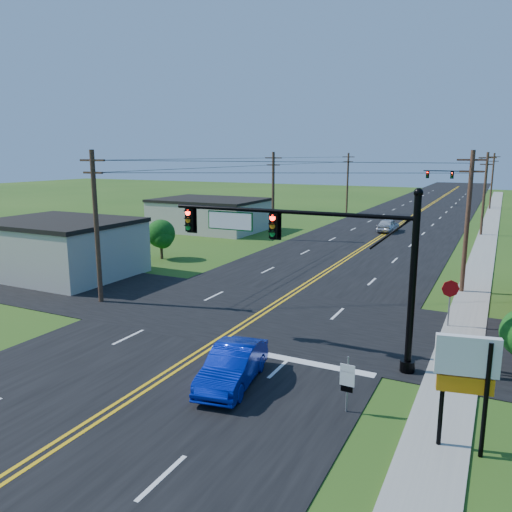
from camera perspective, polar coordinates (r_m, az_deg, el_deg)
The scene contains 20 objects.
ground at distance 18.73m, azimuth -17.09°, elevation -16.74°, with size 260.00×260.00×0.00m, color #274C15.
road_main at distance 63.45m, azimuth 15.50°, elevation 3.20°, with size 16.00×220.00×0.04m, color black.
road_cross at distance 27.87m, azimuth 0.12°, elevation -6.66°, with size 70.00×10.00×0.04m, color black.
sidewalk at distance 52.49m, azimuth 24.66°, elevation 0.93°, with size 2.00×160.00×0.08m, color gray.
signal_mast_main at distance 21.45m, azimuth 5.80°, elevation 0.81°, with size 11.30×0.60×7.48m.
signal_mast_far at distance 92.13m, azimuth 22.04°, elevation 8.08°, with size 10.98×0.60×7.48m.
cream_bldg_near at distance 39.14m, azimuth -21.41°, elevation 0.91°, with size 10.20×8.20×4.10m.
cream_bldg_far at distance 58.87m, azimuth -5.30°, elevation 4.76°, with size 12.20×9.20×3.70m.
utility_pole_left_a at distance 30.64m, azimuth -17.79°, elevation 3.47°, with size 1.80×0.28×9.00m.
utility_pole_left_b at distance 51.49m, azimuth 1.97°, elevation 7.05°, with size 1.80×0.28×9.00m.
utility_pole_left_c at distance 76.84m, azimuth 10.42°, elevation 8.33°, with size 1.80×0.28×9.00m.
utility_pole_right_a at distance 34.04m, azimuth 23.01°, elevation 3.86°, with size 1.80×0.28×9.00m.
utility_pole_right_b at distance 59.91m, azimuth 24.65°, elevation 6.64°, with size 1.80×0.28×9.00m.
utility_pole_right_c at distance 89.86m, azimuth 25.38°, elevation 7.86°, with size 1.80×0.28×9.00m.
tree_left at distance 42.93m, azimuth -10.81°, elevation 2.52°, with size 2.40×2.40×3.37m.
blue_car at distance 19.57m, azimuth -2.69°, elevation -12.50°, with size 1.59×4.56×1.50m, color #071A9E.
distant_car at distance 59.17m, azimuth 14.87°, elevation 3.39°, with size 1.79×4.44×1.51m, color silver.
route_sign at distance 17.70m, azimuth 10.38°, elevation -13.82°, with size 0.51×0.08×2.05m.
stop_sign at distance 27.21m, azimuth 21.30°, elevation -4.01°, with size 0.83×0.39×2.50m.
pylon_sign at distance 15.96m, azimuth 22.89°, elevation -11.76°, with size 1.78×0.59×3.63m.
Camera 1 is at (11.71, -11.75, 8.70)m, focal length 35.00 mm.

